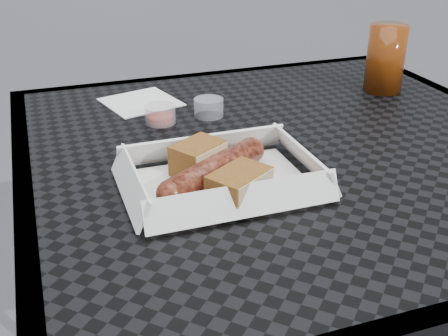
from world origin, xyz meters
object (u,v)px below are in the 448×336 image
patio_table (289,188)px  food_tray (221,184)px  drink_glass (386,58)px  bratwurst (214,171)px

patio_table → food_tray: (-0.14, -0.09, 0.08)m
food_tray → drink_glass: bearing=32.2°
drink_glass → bratwurst: bearing=-148.5°
patio_table → drink_glass: drink_glass is taller
patio_table → bratwurst: (-0.15, -0.09, 0.10)m
patio_table → bratwurst: bratwurst is taller
food_tray → bratwurst: bratwurst is taller
patio_table → drink_glass: bearing=32.4°
bratwurst → drink_glass: 0.50m
food_tray → drink_glass: (0.41, 0.26, 0.06)m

